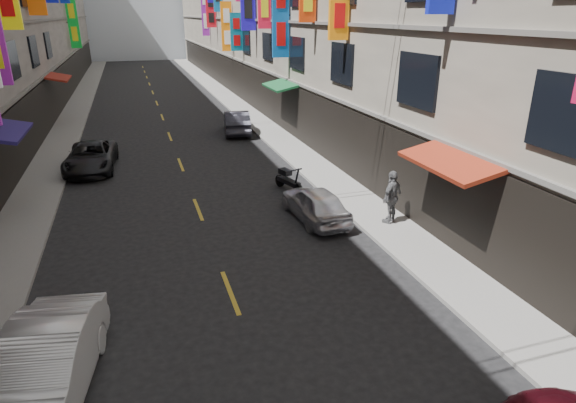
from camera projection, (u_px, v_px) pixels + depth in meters
sidewalk_left at (70, 122)px, 32.15m from camera, size 2.00×90.00×0.12m
sidewalk_right at (245, 111)px, 35.57m from camera, size 2.00×90.00×0.12m
street_awnings at (152, 121)px, 18.25m from camera, size 13.99×35.20×0.41m
lane_markings at (166, 126)px, 31.22m from camera, size 0.12×80.20×0.01m
scooter_far_right at (288, 180)px, 19.69m from camera, size 0.75×1.75×1.14m
car_left_mid at (44, 369)px, 8.86m from camera, size 2.17×4.44×1.40m
car_left_far at (91, 157)px, 22.25m from camera, size 2.39×4.65×1.25m
car_right_mid at (315, 203)px, 16.85m from camera, size 1.67×3.66×1.22m
car_right_far at (237, 122)px, 29.14m from camera, size 2.06×4.34×1.37m
pedestrian_rfar at (392, 197)px, 16.23m from camera, size 1.24×1.09×1.85m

